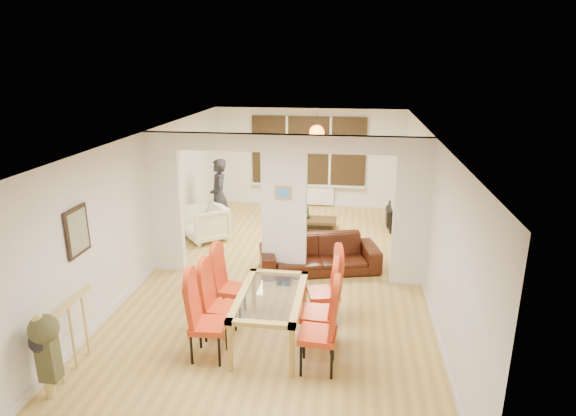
% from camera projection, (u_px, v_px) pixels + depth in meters
% --- Properties ---
extents(floor, '(5.00, 9.00, 0.01)m').
position_uv_depth(floor, '(284.00, 275.00, 8.90)').
color(floor, tan).
rests_on(floor, ground).
extents(room_walls, '(5.00, 9.00, 2.60)m').
position_uv_depth(room_walls, '(284.00, 208.00, 8.51)').
color(room_walls, silver).
rests_on(room_walls, floor).
extents(divider_wall, '(5.00, 0.18, 2.60)m').
position_uv_depth(divider_wall, '(284.00, 208.00, 8.51)').
color(divider_wall, white).
rests_on(divider_wall, floor).
extents(bay_window_blinds, '(3.00, 0.08, 1.80)m').
position_uv_depth(bay_window_blinds, '(308.00, 151.00, 12.65)').
color(bay_window_blinds, black).
rests_on(bay_window_blinds, room_walls).
extents(radiator, '(1.40, 0.08, 0.50)m').
position_uv_depth(radiator, '(308.00, 195.00, 12.97)').
color(radiator, white).
rests_on(radiator, floor).
extents(pendant_light, '(0.36, 0.36, 0.36)m').
position_uv_depth(pendant_light, '(317.00, 133.00, 11.34)').
color(pendant_light, orange).
rests_on(pendant_light, room_walls).
extents(stair_newel, '(0.40, 1.20, 1.10)m').
position_uv_depth(stair_newel, '(69.00, 333.00, 6.00)').
color(stair_newel, '#D4B761').
rests_on(stair_newel, floor).
extents(wall_poster, '(0.04, 0.52, 0.67)m').
position_uv_depth(wall_poster, '(77.00, 231.00, 6.48)').
color(wall_poster, gray).
rests_on(wall_poster, room_walls).
extents(pillar_photo, '(0.30, 0.03, 0.25)m').
position_uv_depth(pillar_photo, '(283.00, 193.00, 8.33)').
color(pillar_photo, '#4C8CD8').
rests_on(pillar_photo, divider_wall).
extents(dining_table, '(0.89, 1.58, 0.74)m').
position_uv_depth(dining_table, '(271.00, 318.00, 6.70)').
color(dining_table, '#BA9844').
rests_on(dining_table, floor).
extents(dining_chair_la, '(0.48, 0.48, 1.13)m').
position_uv_depth(dining_chair_la, '(208.00, 319.00, 6.29)').
color(dining_chair_la, red).
rests_on(dining_chair_la, floor).
extents(dining_chair_lb, '(0.46, 0.46, 1.06)m').
position_uv_depth(dining_chair_lb, '(220.00, 303.00, 6.78)').
color(dining_chair_lb, red).
rests_on(dining_chair_lb, floor).
extents(dining_chair_lc, '(0.48, 0.48, 1.06)m').
position_uv_depth(dining_chair_lc, '(231.00, 284.00, 7.34)').
color(dining_chair_lc, red).
rests_on(dining_chair_lc, floor).
extents(dining_chair_ra, '(0.49, 0.49, 1.16)m').
position_uv_depth(dining_chair_ra, '(318.00, 329.00, 6.05)').
color(dining_chair_ra, red).
rests_on(dining_chair_ra, floor).
extents(dining_chair_rb, '(0.49, 0.49, 1.17)m').
position_uv_depth(dining_chair_rb, '(319.00, 308.00, 6.53)').
color(dining_chair_rb, red).
rests_on(dining_chair_rb, floor).
extents(dining_chair_rc, '(0.54, 0.54, 1.12)m').
position_uv_depth(dining_chair_rc, '(323.00, 288.00, 7.15)').
color(dining_chair_rc, red).
rests_on(dining_chair_rc, floor).
extents(sofa, '(2.35, 1.38, 0.64)m').
position_uv_depth(sofa, '(319.00, 254.00, 9.01)').
color(sofa, black).
rests_on(sofa, floor).
extents(armchair, '(1.17, 1.17, 0.77)m').
position_uv_depth(armchair, '(206.00, 223.00, 10.51)').
color(armchair, white).
rests_on(armchair, floor).
extents(person, '(0.72, 0.59, 1.70)m').
position_uv_depth(person, '(219.00, 196.00, 10.87)').
color(person, black).
rests_on(person, floor).
extents(television, '(0.92, 0.12, 0.53)m').
position_uv_depth(television, '(386.00, 217.00, 11.32)').
color(television, black).
rests_on(television, floor).
extents(coffee_table, '(1.13, 0.63, 0.25)m').
position_uv_depth(coffee_table, '(313.00, 224.00, 11.25)').
color(coffee_table, '#362612').
rests_on(coffee_table, floor).
extents(bottle, '(0.07, 0.07, 0.28)m').
position_uv_depth(bottle, '(307.00, 212.00, 11.22)').
color(bottle, '#143F19').
rests_on(bottle, coffee_table).
extents(bowl, '(0.21, 0.21, 0.05)m').
position_uv_depth(bowl, '(306.00, 217.00, 11.28)').
color(bowl, '#362612').
rests_on(bowl, coffee_table).
extents(shoes, '(0.23, 0.25, 0.10)m').
position_uv_depth(shoes, '(284.00, 281.00, 8.55)').
color(shoes, black).
rests_on(shoes, floor).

